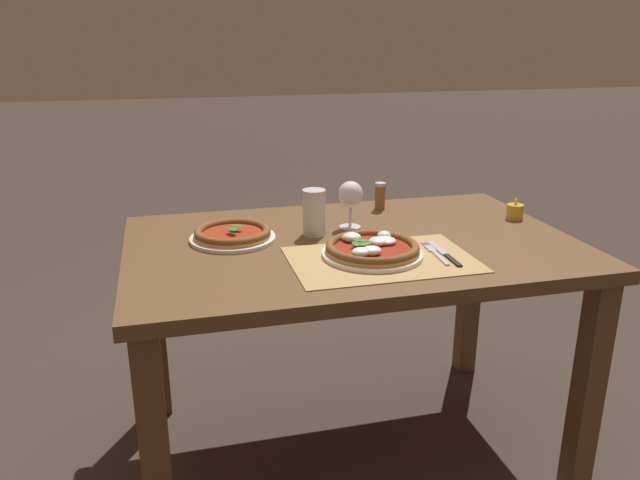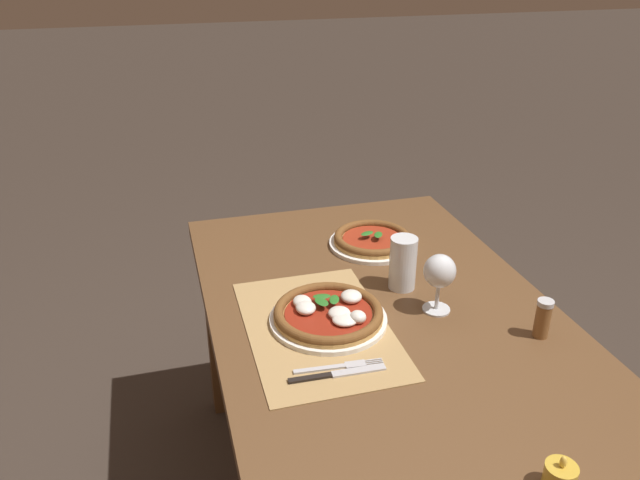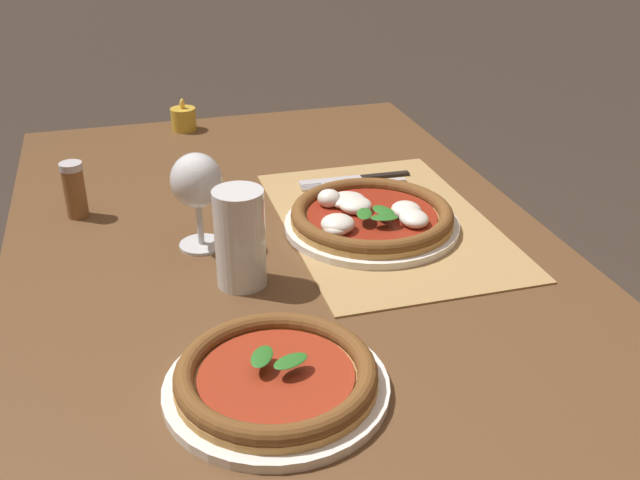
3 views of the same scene
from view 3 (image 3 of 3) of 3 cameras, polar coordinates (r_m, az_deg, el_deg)
The scene contains 10 objects.
dining_table at distance 1.24m, azimuth -2.59°, elevation -4.63°, with size 1.35×0.86×0.74m.
paper_placemat at distance 1.26m, azimuth 5.05°, elevation 1.36°, with size 0.51×0.34×0.00m, color #A88451.
pizza_near at distance 1.23m, azimuth 3.89°, elevation 1.76°, with size 0.29×0.29×0.05m.
pizza_far at distance 0.87m, azimuth -3.36°, elevation -10.50°, with size 0.26×0.26×0.04m.
wine_glass at distance 1.15m, azimuth -9.37°, elevation 4.20°, with size 0.08×0.08×0.16m.
pint_glass at distance 1.06m, azimuth -6.10°, elevation 0.00°, with size 0.07×0.07×0.15m.
fork at distance 1.40m, azimuth 2.52°, elevation 4.29°, with size 0.03×0.20×0.00m.
knife at distance 1.42m, azimuth 2.65°, elevation 4.70°, with size 0.02×0.22×0.01m.
votive_candle at distance 1.72m, azimuth -10.35°, elevation 9.00°, with size 0.06×0.06×0.07m.
pepper_shaker at distance 1.33m, azimuth -18.21°, elevation 3.67°, with size 0.04×0.04×0.10m.
Camera 3 is at (-1.03, 0.23, 1.29)m, focal length 42.00 mm.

